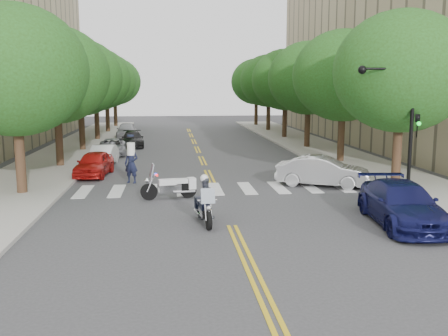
{
  "coord_description": "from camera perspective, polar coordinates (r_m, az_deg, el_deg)",
  "views": [
    {
      "loc": [
        -2.1,
        -16.9,
        4.81
      ],
      "look_at": [
        0.24,
        4.75,
        1.3
      ],
      "focal_mm": 40.0,
      "sensor_mm": 36.0,
      "label": 1
    }
  ],
  "objects": [
    {
      "name": "ground",
      "position": [
        17.7,
        0.89,
        -6.62
      ],
      "size": [
        140.0,
        140.0,
        0.0
      ],
      "primitive_type": "plane",
      "color": "#38383A",
      "rests_on": "ground"
    },
    {
      "name": "traffic_signal_pole",
      "position": [
        22.67,
        19.62,
        5.87
      ],
      "size": [
        2.82,
        0.42,
        6.0
      ],
      "color": "black",
      "rests_on": "ground"
    },
    {
      "name": "tree_r_2",
      "position": [
        40.41,
        9.64,
        10.09
      ],
      "size": [
        6.4,
        6.4,
        8.45
      ],
      "color": "#382316",
      "rests_on": "ground"
    },
    {
      "name": "tree_r_1",
      "position": [
        32.78,
        13.48,
        10.21
      ],
      "size": [
        6.4,
        6.4,
        8.45
      ],
      "color": "#382316",
      "rests_on": "ground"
    },
    {
      "name": "tree_l_5",
      "position": [
        63.26,
        -12.42,
        9.62
      ],
      "size": [
        6.4,
        6.4,
        8.45
      ],
      "color": "#382316",
      "rests_on": "ground"
    },
    {
      "name": "parked_car_e",
      "position": [
        49.23,
        -11.07,
        4.26
      ],
      "size": [
        1.79,
        4.41,
        1.5
      ],
      "primitive_type": "imported",
      "rotation": [
        0.0,
        0.0,
        0.0
      ],
      "color": "#A5A5AB",
      "rests_on": "ground"
    },
    {
      "name": "tree_l_3",
      "position": [
        47.39,
        -14.5,
        9.77
      ],
      "size": [
        6.4,
        6.4,
        8.45
      ],
      "color": "#382316",
      "rests_on": "ground"
    },
    {
      "name": "motorcycle_police",
      "position": [
        17.85,
        -2.28,
        -3.85
      ],
      "size": [
        0.8,
        2.21,
        1.79
      ],
      "rotation": [
        0.0,
        0.0,
        3.25
      ],
      "color": "black",
      "rests_on": "ground"
    },
    {
      "name": "tree_r_5",
      "position": [
        63.85,
        3.72,
        9.81
      ],
      "size": [
        6.4,
        6.4,
        8.45
      ],
      "color": "#382316",
      "rests_on": "ground"
    },
    {
      "name": "tree_l_4",
      "position": [
        55.32,
        -13.31,
        9.69
      ],
      "size": [
        6.4,
        6.4,
        8.45
      ],
      "color": "#382316",
      "rests_on": "ground"
    },
    {
      "name": "sedan_blue",
      "position": [
        18.74,
        19.67,
        -3.91
      ],
      "size": [
        2.56,
        5.33,
        1.5
      ],
      "primitive_type": "imported",
      "rotation": [
        0.0,
        0.0,
        -0.09
      ],
      "color": "#101345",
      "rests_on": "ground"
    },
    {
      "name": "tree_r_4",
      "position": [
        55.98,
        5.14,
        9.89
      ],
      "size": [
        6.4,
        6.4,
        8.45
      ],
      "color": "#382316",
      "rests_on": "ground"
    },
    {
      "name": "tree_r_3",
      "position": [
        48.16,
        7.03,
        9.98
      ],
      "size": [
        6.4,
        6.4,
        8.45
      ],
      "color": "#382316",
      "rests_on": "ground"
    },
    {
      "name": "motorcycle_parked",
      "position": [
        21.94,
        -5.78,
        -2.08
      ],
      "size": [
        2.45,
        0.83,
        1.59
      ],
      "rotation": [
        0.0,
        0.0,
        1.74
      ],
      "color": "black",
      "rests_on": "ground"
    },
    {
      "name": "tree_l_1",
      "position": [
        31.63,
        -18.68,
        10.03
      ],
      "size": [
        6.4,
        6.4,
        8.45
      ],
      "color": "#382316",
      "rests_on": "ground"
    },
    {
      "name": "tree_r_0",
      "position": [
        25.38,
        19.61,
        10.32
      ],
      "size": [
        6.4,
        6.4,
        8.45
      ],
      "color": "#382316",
      "rests_on": "ground"
    },
    {
      "name": "parked_car_b",
      "position": [
        31.96,
        -13.66,
        1.38
      ],
      "size": [
        1.62,
        3.92,
        1.26
      ],
      "primitive_type": "imported",
      "rotation": [
        0.0,
        0.0,
        -0.08
      ],
      "color": "white",
      "rests_on": "ground"
    },
    {
      "name": "convertible",
      "position": [
        25.03,
        11.2,
        -0.37
      ],
      "size": [
        4.76,
        3.31,
        1.49
      ],
      "primitive_type": "imported",
      "rotation": [
        0.0,
        0.0,
        1.14
      ],
      "color": "#BCBCBE",
      "rests_on": "ground"
    },
    {
      "name": "officer_standing",
      "position": [
        25.77,
        -10.54,
        0.49
      ],
      "size": [
        0.86,
        0.73,
        1.99
      ],
      "primitive_type": "imported",
      "rotation": [
        0.0,
        0.0,
        -0.42
      ],
      "color": "black",
      "rests_on": "ground"
    },
    {
      "name": "parked_car_a",
      "position": [
        28.34,
        -14.62,
        0.48
      ],
      "size": [
        2.01,
        4.15,
        1.37
      ],
      "primitive_type": "imported",
      "rotation": [
        0.0,
        0.0,
        -0.1
      ],
      "color": "red",
      "rests_on": "ground"
    },
    {
      "name": "parked_car_c",
      "position": [
        36.89,
        -12.67,
        2.35
      ],
      "size": [
        2.25,
        4.31,
        1.16
      ],
      "primitive_type": "imported",
      "rotation": [
        0.0,
        0.0,
        0.08
      ],
      "color": "gray",
      "rests_on": "ground"
    },
    {
      "name": "sidewalk_right",
      "position": [
        40.87,
        10.38,
        2.36
      ],
      "size": [
        5.0,
        60.0,
        0.15
      ],
      "primitive_type": "cube",
      "color": "#9E9991",
      "rests_on": "ground"
    },
    {
      "name": "tree_l_2",
      "position": [
        39.48,
        -16.18,
        9.88
      ],
      "size": [
        6.4,
        6.4,
        8.45
      ],
      "color": "#382316",
      "rests_on": "ground"
    },
    {
      "name": "sidewalk_left",
      "position": [
        39.88,
        -16.82,
        1.95
      ],
      "size": [
        5.0,
        60.0,
        0.15
      ],
      "primitive_type": "cube",
      "color": "#9E9991",
      "rests_on": "ground"
    },
    {
      "name": "parked_car_d",
      "position": [
        41.73,
        -10.41,
        3.26
      ],
      "size": [
        2.12,
        4.47,
        1.26
      ],
      "primitive_type": "imported",
      "rotation": [
        0.0,
        0.0,
        0.08
      ],
      "color": "black",
      "rests_on": "ground"
    },
    {
      "name": "tree_l_0",
      "position": [
        23.88,
        -22.84,
        10.24
      ],
      "size": [
        6.4,
        6.4,
        8.45
      ],
      "color": "#382316",
      "rests_on": "ground"
    }
  ]
}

